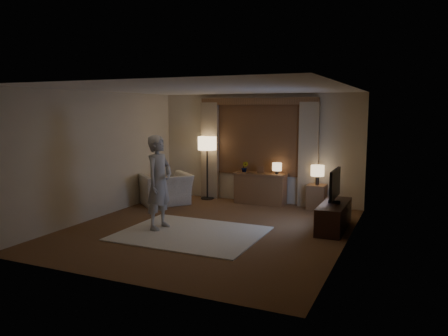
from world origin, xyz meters
The scene contains 13 objects.
room centered at (0.00, 0.50, 1.33)m, with size 5.04×5.54×2.64m.
rug centered at (-0.15, -0.42, 0.01)m, with size 2.50×2.00×0.02m, color #F3E7CC.
sideboard centered at (0.15, 2.50, 0.35)m, with size 1.20×0.40×0.70m, color brown.
picture_frame centered at (0.15, 2.50, 0.80)m, with size 0.16×0.02×0.20m, color brown.
plant centered at (-0.25, 2.50, 0.85)m, with size 0.17×0.13×0.30m, color #999999.
table_lamp_sideboard centered at (0.55, 2.50, 0.90)m, with size 0.22×0.22×0.30m.
floor_lamp centered at (-1.25, 2.50, 1.31)m, with size 0.46×0.46×1.57m.
armchair centered at (-1.89, 1.54, 0.36)m, with size 1.11×0.97×0.72m, color beige.
side_table centered at (1.51, 2.45, 0.28)m, with size 0.40×0.40×0.56m, color brown.
table_lamp_side centered at (1.51, 2.45, 0.87)m, with size 0.30×0.30×0.44m.
tv_stand centered at (2.15, 0.94, 0.25)m, with size 0.45×1.40×0.50m, color black.
tv centered at (2.15, 0.94, 0.85)m, with size 0.22×0.88×0.64m.
person centered at (-0.83, -0.37, 0.89)m, with size 0.64×0.42×1.74m, color #B9B2AA.
Camera 1 is at (3.50, -7.17, 2.24)m, focal length 35.00 mm.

